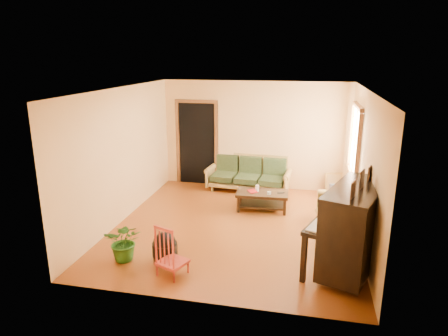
% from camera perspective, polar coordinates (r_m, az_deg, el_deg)
% --- Properties ---
extents(floor, '(5.00, 5.00, 0.00)m').
position_cam_1_polar(floor, '(7.76, 1.62, -8.35)').
color(floor, '#632C0D').
rests_on(floor, ground).
extents(doorway, '(1.08, 0.16, 2.05)m').
position_cam_1_polar(doorway, '(10.06, -3.88, 3.45)').
color(doorway, black).
rests_on(doorway, floor).
extents(window, '(0.12, 1.36, 1.46)m').
position_cam_1_polar(window, '(8.48, 18.25, 3.63)').
color(window, white).
rests_on(window, right_wall).
extents(sofa, '(2.03, 0.99, 0.84)m').
position_cam_1_polar(sofa, '(9.61, 3.46, -0.86)').
color(sofa, olive).
rests_on(sofa, floor).
extents(coffee_table, '(1.11, 0.64, 0.39)m').
position_cam_1_polar(coffee_table, '(8.53, 5.46, -4.69)').
color(coffee_table, black).
rests_on(coffee_table, floor).
extents(armchair, '(0.92, 0.96, 0.87)m').
position_cam_1_polar(armchair, '(7.94, 15.92, -5.02)').
color(armchair, olive).
rests_on(armchair, floor).
extents(piano, '(1.37, 1.74, 1.35)m').
position_cam_1_polar(piano, '(6.28, 17.99, -8.50)').
color(piano, black).
rests_on(piano, floor).
extents(footstool, '(0.44, 0.44, 0.38)m').
position_cam_1_polar(footstool, '(6.51, -8.44, -11.68)').
color(footstool, black).
rests_on(footstool, floor).
extents(red_chair, '(0.51, 0.53, 0.82)m').
position_cam_1_polar(red_chair, '(6.06, -7.43, -11.49)').
color(red_chair, maroon).
rests_on(red_chair, floor).
extents(leaning_frame, '(0.41, 0.19, 0.54)m').
position_cam_1_polar(leaning_frame, '(9.76, 15.40, -2.08)').
color(leaning_frame, '#B3863B').
rests_on(leaning_frame, floor).
extents(ceramic_crock, '(0.22, 0.22, 0.26)m').
position_cam_1_polar(ceramic_crock, '(9.78, 15.35, -2.89)').
color(ceramic_crock, '#3753A6').
rests_on(ceramic_crock, floor).
extents(potted_plant, '(0.67, 0.61, 0.65)m').
position_cam_1_polar(potted_plant, '(6.64, -13.99, -10.11)').
color(potted_plant, '#215317').
rests_on(potted_plant, floor).
extents(book, '(0.26, 0.28, 0.02)m').
position_cam_1_polar(book, '(8.44, 3.56, -3.40)').
color(book, '#A51616').
rests_on(book, coffee_table).
extents(candle, '(0.09, 0.09, 0.13)m').
position_cam_1_polar(candle, '(8.50, 4.76, -2.88)').
color(candle, white).
rests_on(candle, coffee_table).
extents(glass_jar, '(0.10, 0.10, 0.06)m').
position_cam_1_polar(glass_jar, '(8.35, 6.46, -3.57)').
color(glass_jar, white).
rests_on(glass_jar, coffee_table).
extents(remote, '(0.16, 0.10, 0.02)m').
position_cam_1_polar(remote, '(8.45, 8.13, -3.53)').
color(remote, black).
rests_on(remote, coffee_table).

